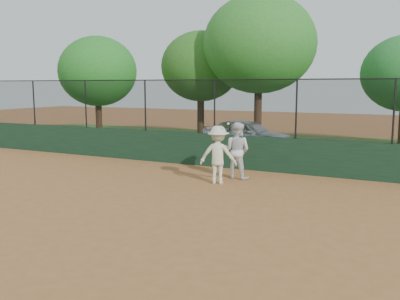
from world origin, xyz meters
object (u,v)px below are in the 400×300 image
at_px(parked_car, 246,134).
at_px(tree_2, 259,44).
at_px(tree_0, 97,72).
at_px(player_second, 237,150).
at_px(tree_1, 201,67).
at_px(player_main, 218,155).

xyz_separation_m(parked_car, tree_2, (0.31, 0.68, 4.14)).
xyz_separation_m(tree_0, tree_2, (9.10, 0.45, 1.14)).
height_order(player_second, tree_1, tree_1).
relative_size(player_second, tree_2, 0.25).
bearing_deg(tree_1, player_second, -56.08).
relative_size(player_main, tree_2, 0.27).
bearing_deg(player_main, tree_1, 119.55).
bearing_deg(player_main, tree_2, 100.59).
bearing_deg(parked_car, tree_0, 96.11).
relative_size(player_main, tree_0, 0.34).
xyz_separation_m(player_main, tree_1, (-4.74, 8.35, 3.03)).
relative_size(player_second, tree_1, 0.32).
bearing_deg(tree_1, tree_0, -170.55).
relative_size(parked_car, tree_2, 0.59).
distance_m(player_main, tree_2, 8.90).
distance_m(parked_car, player_second, 6.50).
height_order(player_second, tree_2, tree_2).
relative_size(parked_car, player_main, 2.22).
bearing_deg(parked_car, player_second, -154.43).
height_order(tree_0, tree_1, tree_1).
bearing_deg(player_second, tree_2, -72.16).
bearing_deg(tree_0, player_second, -30.70).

